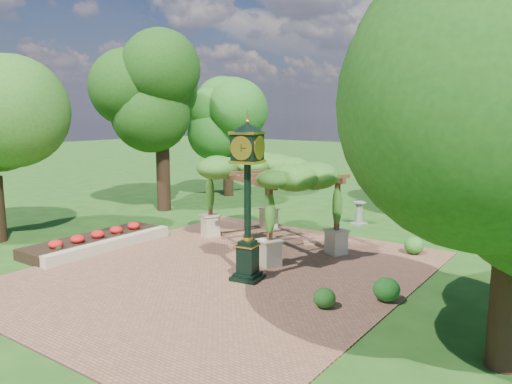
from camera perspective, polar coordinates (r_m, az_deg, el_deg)
The scene contains 13 objects.
ground at distance 14.12m, azimuth -6.02°, elevation -10.18°, with size 120.00×120.00×0.00m, color #1E4714.
brick_plaza at distance 14.83m, azimuth -3.42°, elevation -9.10°, with size 10.00×12.00×0.04m, color brown.
border_wall at distance 17.63m, azimuth -16.24°, elevation -5.88°, with size 0.35×5.00×0.40m, color #C6B793.
flower_bed at distance 18.33m, azimuth -17.98°, elevation -5.45°, with size 1.50×5.00×0.36m, color red.
pedestal_clock at distance 13.52m, azimuth -0.99°, elevation 0.60°, with size 1.01×1.01×4.43m.
pergola at distance 17.22m, azimuth 1.53°, elevation 2.16°, with size 5.78×4.85×3.12m.
sundial at distance 21.15m, azimuth 11.69°, elevation -2.57°, with size 0.62×0.62×0.98m.
shrub_front at distance 12.25m, azimuth 7.84°, elevation -11.90°, with size 0.54×0.54×0.48m, color #1E4E16.
shrub_mid at distance 12.92m, azimuth 14.69°, elevation -10.73°, with size 0.66×0.66×0.60m, color #1A5317.
shrub_back at distance 17.27m, azimuth 17.59°, elevation -5.85°, with size 0.62×0.62×0.56m, color #296A1E.
tree_west_near at distance 23.82m, azimuth -10.82°, elevation 10.98°, with size 4.52×4.52×7.97m.
tree_west_far at distance 27.67m, azimuth -3.25°, elevation 8.52°, with size 3.36×3.36×6.35m.
tree_north at distance 23.69m, azimuth 22.10°, elevation 8.53°, with size 4.33×4.33×6.79m.
Camera 1 is at (8.90, -9.91, 4.68)m, focal length 35.00 mm.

